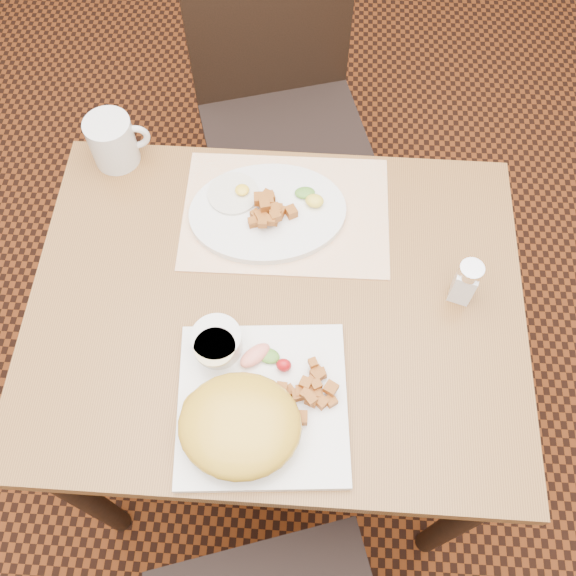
{
  "coord_description": "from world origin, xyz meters",
  "views": [
    {
      "loc": [
        0.06,
        -0.52,
        1.79
      ],
      "look_at": [
        0.02,
        -0.01,
        0.82
      ],
      "focal_mm": 40.0,
      "sensor_mm": 36.0,
      "label": 1
    }
  ],
  "objects_px": {
    "chair_far": "(280,100)",
    "salt_shaker": "(466,281)",
    "table": "(277,328)",
    "coffee_mug": "(113,141)",
    "plate_square": "(263,404)",
    "plate_oval": "(268,212)"
  },
  "relations": [
    {
      "from": "plate_square",
      "to": "chair_far",
      "type": "bearing_deg",
      "value": 92.29
    },
    {
      "from": "chair_far",
      "to": "plate_oval",
      "type": "height_order",
      "value": "chair_far"
    },
    {
      "from": "salt_shaker",
      "to": "coffee_mug",
      "type": "height_order",
      "value": "coffee_mug"
    },
    {
      "from": "chair_far",
      "to": "salt_shaker",
      "type": "relative_size",
      "value": 9.7
    },
    {
      "from": "chair_far",
      "to": "plate_oval",
      "type": "distance_m",
      "value": 0.55
    },
    {
      "from": "plate_square",
      "to": "salt_shaker",
      "type": "height_order",
      "value": "salt_shaker"
    },
    {
      "from": "plate_square",
      "to": "coffee_mug",
      "type": "xyz_separation_m",
      "value": [
        -0.34,
        0.5,
        0.04
      ]
    },
    {
      "from": "plate_oval",
      "to": "coffee_mug",
      "type": "bearing_deg",
      "value": 158.83
    },
    {
      "from": "plate_square",
      "to": "salt_shaker",
      "type": "distance_m",
      "value": 0.41
    },
    {
      "from": "plate_oval",
      "to": "plate_square",
      "type": "bearing_deg",
      "value": -86.78
    },
    {
      "from": "table",
      "to": "plate_square",
      "type": "bearing_deg",
      "value": -92.28
    },
    {
      "from": "plate_square",
      "to": "coffee_mug",
      "type": "height_order",
      "value": "coffee_mug"
    },
    {
      "from": "salt_shaker",
      "to": "plate_oval",
      "type": "bearing_deg",
      "value": 157.34
    },
    {
      "from": "plate_oval",
      "to": "salt_shaker",
      "type": "bearing_deg",
      "value": -22.66
    },
    {
      "from": "plate_square",
      "to": "coffee_mug",
      "type": "bearing_deg",
      "value": 123.79
    },
    {
      "from": "chair_far",
      "to": "plate_oval",
      "type": "xyz_separation_m",
      "value": [
        0.01,
        -0.51,
        0.22
      ]
    },
    {
      "from": "table",
      "to": "coffee_mug",
      "type": "height_order",
      "value": "coffee_mug"
    },
    {
      "from": "plate_square",
      "to": "plate_oval",
      "type": "xyz_separation_m",
      "value": [
        -0.02,
        0.38,
        0.0
      ]
    },
    {
      "from": "plate_square",
      "to": "plate_oval",
      "type": "distance_m",
      "value": 0.38
    },
    {
      "from": "chair_far",
      "to": "salt_shaker",
      "type": "bearing_deg",
      "value": 102.91
    },
    {
      "from": "plate_square",
      "to": "plate_oval",
      "type": "relative_size",
      "value": 0.92
    },
    {
      "from": "plate_oval",
      "to": "coffee_mug",
      "type": "relative_size",
      "value": 2.51
    }
  ]
}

